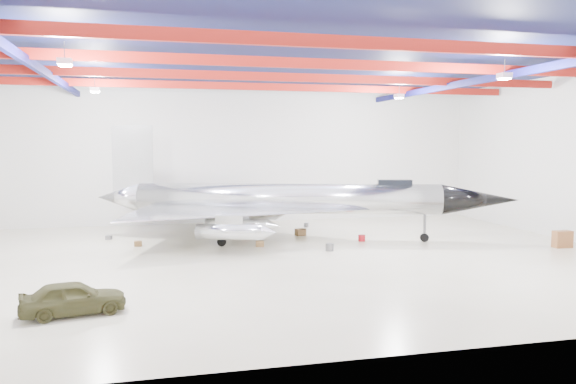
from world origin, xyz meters
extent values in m
plane|color=beige|center=(0.00, 0.00, 0.00)|extent=(40.00, 40.00, 0.00)
plane|color=silver|center=(0.00, 15.00, 5.50)|extent=(40.00, 0.00, 40.00)
plane|color=#0A0F38|center=(0.00, 0.00, 11.00)|extent=(40.00, 40.00, 0.00)
cube|color=maroon|center=(0.00, -9.00, 10.40)|extent=(39.50, 0.25, 0.50)
cube|color=maroon|center=(0.00, -3.00, 10.40)|extent=(39.50, 0.25, 0.50)
cube|color=maroon|center=(0.00, 3.00, 10.40)|extent=(39.50, 0.25, 0.50)
cube|color=maroon|center=(0.00, 9.00, 10.40)|extent=(39.50, 0.25, 0.50)
cube|color=#0C0D48|center=(-12.00, 0.00, 10.10)|extent=(0.25, 29.50, 0.40)
cube|color=#0C0D48|center=(12.00, 0.00, 10.10)|extent=(0.25, 29.50, 0.40)
cube|color=silver|center=(-10.00, -6.00, 9.70)|extent=(0.55, 0.55, 0.25)
cube|color=silver|center=(10.00, -6.00, 9.70)|extent=(0.55, 0.55, 0.25)
cube|color=silver|center=(-10.00, 6.00, 9.70)|extent=(0.55, 0.55, 0.25)
cube|color=silver|center=(10.00, 6.00, 9.70)|extent=(0.55, 0.55, 0.25)
cylinder|color=silver|center=(1.99, 5.56, 2.79)|extent=(19.59, 7.88, 1.99)
cone|color=black|center=(13.85, 1.83, 2.79)|extent=(5.34, 3.39, 1.99)
cone|color=silver|center=(-8.93, 9.00, 2.79)|extent=(3.45, 2.80, 1.99)
cube|color=silver|center=(-7.98, 8.70, 5.37)|extent=(2.69, 0.95, 4.48)
cube|color=black|center=(8.63, 3.47, 3.83)|extent=(2.33, 1.42, 0.50)
cylinder|color=silver|center=(-2.51, 1.24, 1.39)|extent=(3.88, 1.99, 0.90)
cylinder|color=silver|center=(-1.76, 3.61, 1.39)|extent=(3.88, 1.99, 0.90)
cylinder|color=silver|center=(0.03, 9.31, 1.39)|extent=(3.88, 1.99, 0.90)
cylinder|color=silver|center=(0.78, 11.68, 1.39)|extent=(3.88, 1.99, 0.90)
cylinder|color=#59595B|center=(10.53, 2.87, 0.90)|extent=(0.18, 0.18, 1.79)
cylinder|color=black|center=(10.53, 2.87, 0.28)|extent=(0.60, 0.38, 0.56)
cylinder|color=#59595B|center=(-2.56, 4.39, 0.90)|extent=(0.18, 0.18, 1.79)
cylinder|color=black|center=(-2.56, 4.39, 0.28)|extent=(0.60, 0.38, 0.56)
cylinder|color=#59595B|center=(-1.06, 9.13, 0.90)|extent=(0.18, 0.18, 1.79)
cylinder|color=black|center=(-1.06, 9.13, 0.28)|extent=(0.60, 0.38, 0.56)
imported|color=#3E3D1F|center=(-9.66, -8.35, 0.65)|extent=(4.05, 2.28, 1.30)
cube|color=brown|center=(17.88, -0.96, 0.52)|extent=(1.15, 0.59, 1.05)
cube|color=olive|center=(-7.67, 5.63, 0.17)|extent=(0.49, 0.41, 0.33)
cube|color=maroon|center=(-0.49, 7.90, 0.17)|extent=(0.58, 0.52, 0.33)
cylinder|color=#59595B|center=(3.57, 1.41, 0.22)|extent=(0.53, 0.53, 0.44)
cube|color=olive|center=(3.30, 7.27, 0.23)|extent=(0.76, 0.67, 0.46)
cube|color=#59595B|center=(-9.64, 8.61, 0.13)|extent=(0.46, 0.41, 0.26)
cylinder|color=maroon|center=(6.63, 4.07, 0.21)|extent=(0.59, 0.59, 0.42)
cube|color=olive|center=(-0.25, 3.77, 0.17)|extent=(0.52, 0.43, 0.34)
cylinder|color=#59595B|center=(4.74, 10.99, 0.16)|extent=(0.44, 0.44, 0.32)
camera|label=1|loc=(-6.61, -30.31, 6.45)|focal=35.00mm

